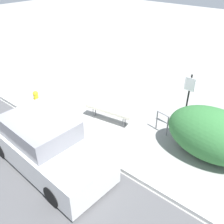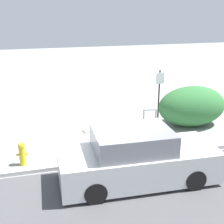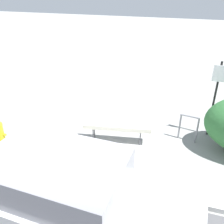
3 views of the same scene
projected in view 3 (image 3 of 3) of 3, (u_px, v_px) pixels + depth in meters
name	position (u px, v px, depth m)	size (l,w,h in m)	color
ground_plane	(82.00, 178.00, 5.99)	(60.00, 60.00, 0.00)	gray
curb	(82.00, 176.00, 5.96)	(60.00, 0.20, 0.13)	#B7B7B2
bench	(117.00, 127.00, 7.12)	(1.97, 0.65, 0.58)	#515156
bike_rack	(189.00, 125.00, 7.19)	(0.55, 0.14, 0.83)	gray
sign_post	(216.00, 93.00, 7.04)	(0.36, 0.08, 2.30)	black
fire_hydrant	(0.00, 132.00, 7.03)	(0.36, 0.22, 0.77)	gold
parked_car_near	(72.00, 201.00, 4.48)	(4.51, 1.93, 1.58)	black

